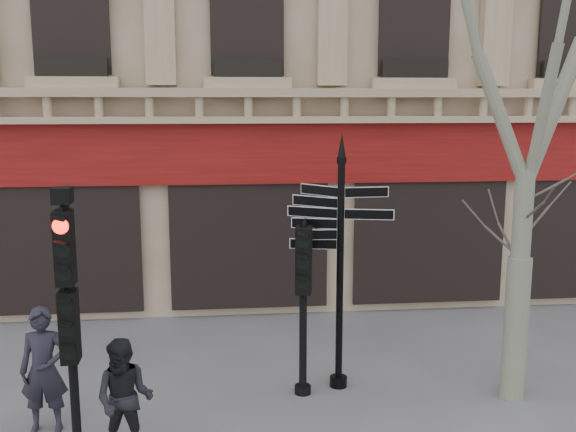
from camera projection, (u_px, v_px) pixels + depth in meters
name	position (u px, v px, depth m)	size (l,w,h in m)	color
ground	(264.00, 425.00, 9.38)	(80.00, 80.00, 0.00)	#59595D
fingerpost	(341.00, 220.00, 10.17)	(2.27, 2.27, 4.19)	black
traffic_signal_main	(69.00, 296.00, 7.85)	(0.41, 0.30, 3.65)	black
traffic_signal_secondary	(303.00, 278.00, 10.06)	(0.52, 0.42, 2.76)	black
pedestrian_a	(44.00, 370.00, 9.07)	(0.67, 0.44, 1.83)	#22212C
pedestrian_b	(125.00, 399.00, 8.39)	(0.79, 0.62, 1.63)	black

